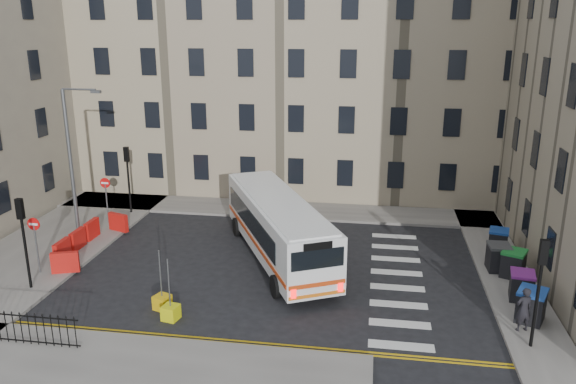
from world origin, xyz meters
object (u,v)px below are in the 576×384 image
(wheelie_bin_b, at_px, (522,286))
(wheelie_bin_d, at_px, (498,257))
(bollard_chevron, at_px, (171,312))
(bus, at_px, (278,225))
(bollard_yellow, at_px, (162,302))
(wheelie_bin_c, at_px, (513,263))
(wheelie_bin_a, at_px, (531,305))
(streetlamp, at_px, (71,162))
(wheelie_bin_e, at_px, (498,241))
(pedestrian, at_px, (524,309))

(wheelie_bin_b, distance_m, wheelie_bin_d, 2.93)
(bollard_chevron, bearing_deg, wheelie_bin_d, 25.76)
(bus, height_order, bollard_yellow, bus)
(bus, height_order, wheelie_bin_c, bus)
(wheelie_bin_a, xyz_separation_m, wheelie_bin_b, (0.07, 1.82, -0.04))
(wheelie_bin_a, bearing_deg, bus, -179.61)
(wheelie_bin_a, distance_m, wheelie_bin_d, 4.74)
(streetlamp, bearing_deg, bus, -4.20)
(wheelie_bin_d, relative_size, bollard_chevron, 2.11)
(wheelie_bin_a, bearing_deg, wheelie_bin_b, 111.97)
(wheelie_bin_e, xyz_separation_m, bollard_yellow, (-14.78, -8.17, -0.45))
(streetlamp, distance_m, bollard_chevron, 11.66)
(streetlamp, bearing_deg, wheelie_bin_a, -14.22)
(wheelie_bin_c, xyz_separation_m, wheelie_bin_d, (-0.54, 0.60, 0.01))
(bus, xyz_separation_m, wheelie_bin_d, (10.53, -0.03, -0.98))
(wheelie_bin_a, bearing_deg, streetlamp, -170.16)
(streetlamp, relative_size, bollard_chevron, 13.57)
(streetlamp, xyz_separation_m, wheelie_bin_a, (22.01, -5.58, -3.54))
(wheelie_bin_a, height_order, wheelie_bin_c, wheelie_bin_a)
(wheelie_bin_a, bearing_deg, bollard_chevron, -148.30)
(wheelie_bin_b, height_order, bollard_yellow, wheelie_bin_b)
(bus, distance_m, wheelie_bin_c, 11.14)
(wheelie_bin_e, bearing_deg, wheelie_bin_c, -74.18)
(bus, distance_m, bollard_yellow, 7.15)
(wheelie_bin_b, height_order, wheelie_bin_c, wheelie_bin_c)
(wheelie_bin_c, relative_size, wheelie_bin_e, 1.14)
(bollard_chevron, bearing_deg, wheelie_bin_c, 22.89)
(bus, distance_m, wheelie_bin_b, 11.35)
(bus, xyz_separation_m, wheelie_bin_a, (10.85, -4.76, -0.97))
(wheelie_bin_b, distance_m, bollard_chevron, 14.56)
(streetlamp, bearing_deg, pedestrian, -16.63)
(bus, relative_size, wheelie_bin_a, 7.56)
(bus, xyz_separation_m, pedestrian, (10.35, -5.61, -0.74))
(wheelie_bin_e, height_order, bollard_chevron, wheelie_bin_e)
(pedestrian, relative_size, bollard_yellow, 2.93)
(wheelie_bin_b, bearing_deg, wheelie_bin_c, 95.53)
(bus, relative_size, wheelie_bin_c, 7.78)
(pedestrian, height_order, bollard_chevron, pedestrian)
(bus, xyz_separation_m, wheelie_bin_e, (10.97, 2.29, -1.02))
(wheelie_bin_d, distance_m, bollard_chevron, 15.21)
(wheelie_bin_d, relative_size, wheelie_bin_e, 1.01)
(streetlamp, bearing_deg, wheelie_bin_b, -9.65)
(wheelie_bin_a, distance_m, wheelie_bin_b, 1.82)
(wheelie_bin_c, bearing_deg, bollard_yellow, -135.65)
(bollard_yellow, xyz_separation_m, bollard_chevron, (0.65, -0.76, 0.00))
(bus, relative_size, bollard_yellow, 18.63)
(bollard_chevron, bearing_deg, wheelie_bin_a, 7.64)
(wheelie_bin_c, relative_size, wheelie_bin_d, 1.13)
(wheelie_bin_d, bearing_deg, wheelie_bin_a, -87.57)
(wheelie_bin_c, bearing_deg, wheelie_bin_a, -68.14)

